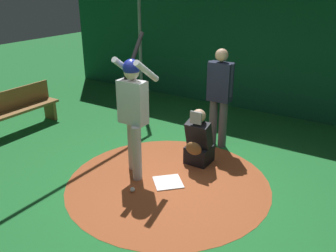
{
  "coord_description": "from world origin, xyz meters",
  "views": [
    {
      "loc": [
        4.06,
        2.6,
        2.92
      ],
      "look_at": [
        0.0,
        0.0,
        0.95
      ],
      "focal_mm": 38.54,
      "sensor_mm": 36.0,
      "label": 1
    }
  ],
  "objects_px": {
    "bench": "(15,109)",
    "umpire": "(220,93)",
    "baseball_0": "(132,190)",
    "home_plate": "(168,182)",
    "batter": "(133,106)",
    "catcher": "(199,143)"
  },
  "relations": [
    {
      "from": "home_plate",
      "to": "bench",
      "type": "bearing_deg",
      "value": -91.5
    },
    {
      "from": "bench",
      "to": "umpire",
      "type": "bearing_deg",
      "value": 112.27
    },
    {
      "from": "catcher",
      "to": "bench",
      "type": "xyz_separation_m",
      "value": [
        0.72,
        -3.85,
        0.06
      ]
    },
    {
      "from": "batter",
      "to": "bench",
      "type": "xyz_separation_m",
      "value": [
        -0.12,
        -3.16,
        -0.69
      ]
    },
    {
      "from": "umpire",
      "to": "baseball_0",
      "type": "height_order",
      "value": "umpire"
    },
    {
      "from": "umpire",
      "to": "baseball_0",
      "type": "distance_m",
      "value": 2.4
    },
    {
      "from": "home_plate",
      "to": "batter",
      "type": "relative_size",
      "value": 0.19
    },
    {
      "from": "batter",
      "to": "baseball_0",
      "type": "xyz_separation_m",
      "value": [
        0.48,
        0.31,
        -1.1
      ]
    },
    {
      "from": "umpire",
      "to": "batter",
      "type": "bearing_deg",
      "value": -21.07
    },
    {
      "from": "umpire",
      "to": "home_plate",
      "type": "bearing_deg",
      "value": -1.29
    },
    {
      "from": "batter",
      "to": "baseball_0",
      "type": "relative_size",
      "value": 29.59
    },
    {
      "from": "catcher",
      "to": "baseball_0",
      "type": "xyz_separation_m",
      "value": [
        1.33,
        -0.38,
        -0.34
      ]
    },
    {
      "from": "home_plate",
      "to": "baseball_0",
      "type": "height_order",
      "value": "baseball_0"
    },
    {
      "from": "umpire",
      "to": "baseball_0",
      "type": "bearing_deg",
      "value": -8.84
    },
    {
      "from": "home_plate",
      "to": "bench",
      "type": "height_order",
      "value": "bench"
    },
    {
      "from": "home_plate",
      "to": "bench",
      "type": "relative_size",
      "value": 0.22
    },
    {
      "from": "home_plate",
      "to": "catcher",
      "type": "distance_m",
      "value": 0.91
    },
    {
      "from": "home_plate",
      "to": "baseball_0",
      "type": "distance_m",
      "value": 0.59
    },
    {
      "from": "bench",
      "to": "batter",
      "type": "bearing_deg",
      "value": 87.83
    },
    {
      "from": "home_plate",
      "to": "catcher",
      "type": "bearing_deg",
      "value": 174.36
    },
    {
      "from": "catcher",
      "to": "baseball_0",
      "type": "distance_m",
      "value": 1.42
    },
    {
      "from": "umpire",
      "to": "bench",
      "type": "relative_size",
      "value": 0.97
    }
  ]
}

